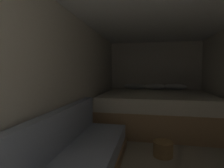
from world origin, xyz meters
The scene contains 6 objects.
ground_plane centered at (0.00, 2.20, 0.00)m, with size 7.29×7.29×0.00m, color #A39984.
wall_back centered at (0.00, 4.87, 1.00)m, with size 2.51×0.05×2.00m, color beige.
wall_left centered at (-1.23, 2.20, 1.00)m, with size 0.05×5.29×2.00m, color beige.
ceiling_slab centered at (0.00, 2.20, 2.02)m, with size 2.51×5.29×0.05m, color white.
bed centered at (0.00, 3.81, 0.37)m, with size 2.29×2.00×0.89m.
wicker_basket centered at (0.05, 2.34, 0.11)m, with size 0.28×0.28×0.21m.
Camera 1 is at (-0.16, -0.24, 1.20)m, focal length 28.94 mm.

